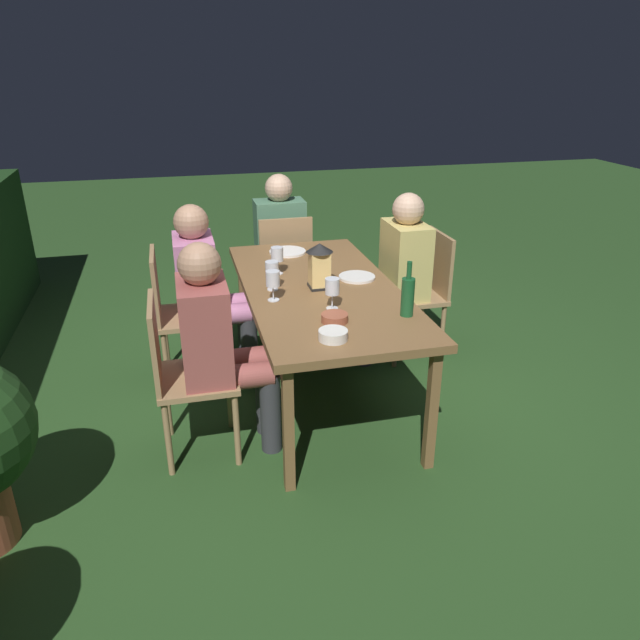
# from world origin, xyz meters

# --- Properties ---
(ground_plane) EXTENTS (16.00, 16.00, 0.00)m
(ground_plane) POSITION_xyz_m (0.00, 0.00, 0.00)
(ground_plane) COLOR #26471E
(dining_table) EXTENTS (1.83, 0.87, 0.72)m
(dining_table) POSITION_xyz_m (0.00, 0.00, 0.67)
(dining_table) COLOR brown
(dining_table) RESTS_ON ground
(chair_side_right_a) EXTENTS (0.42, 0.40, 0.87)m
(chair_side_right_a) POSITION_xyz_m (-0.41, 0.82, 0.49)
(chair_side_right_a) COLOR #9E7A51
(chair_side_right_a) RESTS_ON ground
(person_in_rust) EXTENTS (0.38, 0.47, 1.15)m
(person_in_rust) POSITION_xyz_m (-0.41, 0.63, 0.64)
(person_in_rust) COLOR #9E4C47
(person_in_rust) RESTS_ON ground
(chair_side_right_b) EXTENTS (0.42, 0.40, 0.87)m
(chair_side_right_b) POSITION_xyz_m (0.41, 0.82, 0.49)
(chair_side_right_b) COLOR #9E7A51
(chair_side_right_b) RESTS_ON ground
(person_in_pink) EXTENTS (0.38, 0.47, 1.15)m
(person_in_pink) POSITION_xyz_m (0.41, 0.63, 0.64)
(person_in_pink) COLOR #C675A3
(person_in_pink) RESTS_ON ground
(chair_head_far) EXTENTS (0.40, 0.42, 0.87)m
(chair_head_far) POSITION_xyz_m (1.16, 0.00, 0.49)
(chair_head_far) COLOR #9E7A51
(chair_head_far) RESTS_ON ground
(person_in_green) EXTENTS (0.48, 0.38, 1.15)m
(person_in_green) POSITION_xyz_m (1.36, 0.00, 0.64)
(person_in_green) COLOR #4C7A5B
(person_in_green) RESTS_ON ground
(chair_side_left_b) EXTENTS (0.42, 0.40, 0.87)m
(chair_side_left_b) POSITION_xyz_m (0.41, -0.82, 0.49)
(chair_side_left_b) COLOR #9E7A51
(chair_side_left_b) RESTS_ON ground
(person_in_mustard) EXTENTS (0.38, 0.47, 1.15)m
(person_in_mustard) POSITION_xyz_m (0.41, -0.63, 0.64)
(person_in_mustard) COLOR tan
(person_in_mustard) RESTS_ON ground
(lantern_centerpiece) EXTENTS (0.15, 0.15, 0.27)m
(lantern_centerpiece) POSITION_xyz_m (-0.02, 0.01, 0.87)
(lantern_centerpiece) COLOR black
(lantern_centerpiece) RESTS_ON dining_table
(green_bottle_on_table) EXTENTS (0.07, 0.07, 0.29)m
(green_bottle_on_table) POSITION_xyz_m (-0.53, -0.33, 0.83)
(green_bottle_on_table) COLOR #195128
(green_bottle_on_table) RESTS_ON dining_table
(wine_glass_a) EXTENTS (0.08, 0.08, 0.17)m
(wine_glass_a) POSITION_xyz_m (0.01, 0.28, 0.84)
(wine_glass_a) COLOR silver
(wine_glass_a) RESTS_ON dining_table
(wine_glass_b) EXTENTS (0.08, 0.08, 0.17)m
(wine_glass_b) POSITION_xyz_m (0.27, 0.20, 0.84)
(wine_glass_b) COLOR silver
(wine_glass_b) RESTS_ON dining_table
(wine_glass_c) EXTENTS (0.08, 0.08, 0.17)m
(wine_glass_c) POSITION_xyz_m (-0.16, 0.30, 0.84)
(wine_glass_c) COLOR silver
(wine_glass_c) RESTS_ON dining_table
(wine_glass_d) EXTENTS (0.08, 0.08, 0.17)m
(wine_glass_d) POSITION_xyz_m (-0.35, 0.02, 0.84)
(wine_glass_d) COLOR silver
(wine_glass_d) RESTS_ON dining_table
(plate_a) EXTENTS (0.25, 0.25, 0.01)m
(plate_a) POSITION_xyz_m (0.69, 0.06, 0.73)
(plate_a) COLOR white
(plate_a) RESTS_ON dining_table
(plate_b) EXTENTS (0.22, 0.22, 0.01)m
(plate_b) POSITION_xyz_m (0.08, -0.25, 0.73)
(plate_b) COLOR white
(plate_b) RESTS_ON dining_table
(bowl_olives) EXTENTS (0.14, 0.14, 0.04)m
(bowl_olives) POSITION_xyz_m (-0.52, 0.05, 0.75)
(bowl_olives) COLOR #9E5138
(bowl_olives) RESTS_ON dining_table
(bowl_bread) EXTENTS (0.14, 0.14, 0.05)m
(bowl_bread) POSITION_xyz_m (-0.72, 0.11, 0.75)
(bowl_bread) COLOR silver
(bowl_bread) RESTS_ON dining_table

